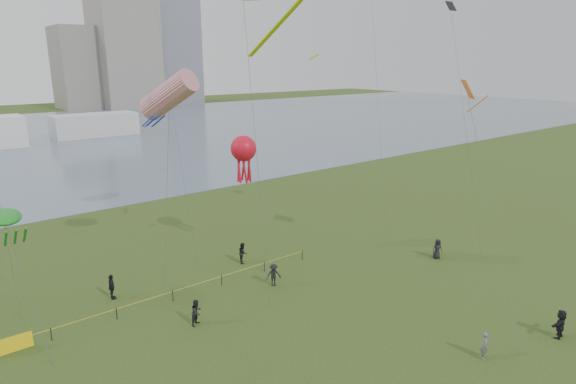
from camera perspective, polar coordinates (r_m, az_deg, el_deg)
ground_plane at (r=29.21m, az=13.04°, el=-19.56°), size 400.00×400.00×0.00m
lake at (r=117.18m, az=-28.63°, el=5.34°), size 400.00×120.00×0.08m
building_mid at (r=188.12m, az=-18.77°, el=15.27°), size 20.00×20.00×38.00m
building_low at (r=189.49m, az=-23.35°, el=13.33°), size 16.00×18.00×28.00m
pavilion_right at (r=118.06m, az=-21.91°, el=7.38°), size 18.00×7.00×5.00m
fence at (r=34.04m, az=-23.13°, el=-14.00°), size 24.07×0.07×1.05m
kite_flyer at (r=30.90m, az=22.31°, el=-16.47°), size 0.72×0.64×1.66m
spectator_a at (r=32.45m, az=-10.76°, el=-13.83°), size 1.05×0.98×1.73m
spectator_b at (r=36.87m, az=-1.72°, el=-9.80°), size 1.30×1.02×1.76m
spectator_c at (r=37.14m, az=-20.17°, el=-10.51°), size 0.57×1.14×1.87m
spectator_d at (r=43.64m, az=17.28°, el=-6.44°), size 1.01×0.88×1.74m
spectator_e at (r=34.84m, az=29.57°, el=-13.45°), size 1.75×0.70×1.84m
spectator_g at (r=41.02m, az=-5.38°, el=-7.18°), size 1.01×1.07×1.75m
kite_windsock at (r=36.26m, az=-13.93°, el=11.06°), size 4.89×6.11×16.03m
kite_creature at (r=36.81m, az=-30.64°, el=-2.62°), size 2.12×10.61×6.96m
kite_octopus at (r=40.71m, az=-5.29°, el=5.05°), size 2.18×7.86×10.49m
kite_delta at (r=38.08m, az=20.77°, el=10.35°), size 7.85×10.14×15.19m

